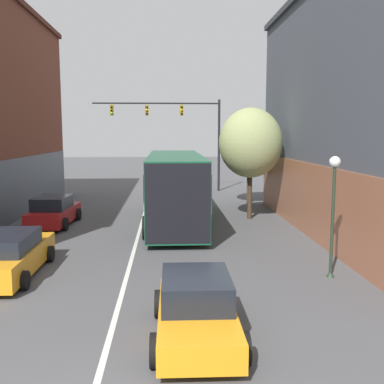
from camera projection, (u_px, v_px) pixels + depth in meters
The scene contains 9 objects.
lane_center_line at pixel (141, 224), 22.35m from camera, with size 0.14×45.41×0.01m.
bus at pixel (175, 185), 22.25m from camera, with size 2.92×10.84×3.44m.
hatchback_foreground at pixel (196, 309), 9.90m from camera, with size 1.97×3.89×1.36m.
parked_car_left_near at pixel (54, 212), 21.89m from camera, with size 2.09×4.19×1.45m.
parked_car_left_mid at pixel (6, 255), 14.18m from camera, with size 2.17×4.62×1.39m.
traffic_signal_gantry at pixel (178, 123), 34.34m from camera, with size 9.72×0.36×7.04m.
street_lamp at pixel (333, 203), 13.82m from camera, with size 0.34×0.34×3.80m.
street_tree_near at pixel (251, 143), 23.22m from camera, with size 3.28×2.95×5.79m.
street_tree_far at pixel (249, 146), 28.36m from camera, with size 3.37×3.04×5.52m.
Camera 1 is at (1.30, -5.35, 4.49)m, focal length 42.00 mm.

